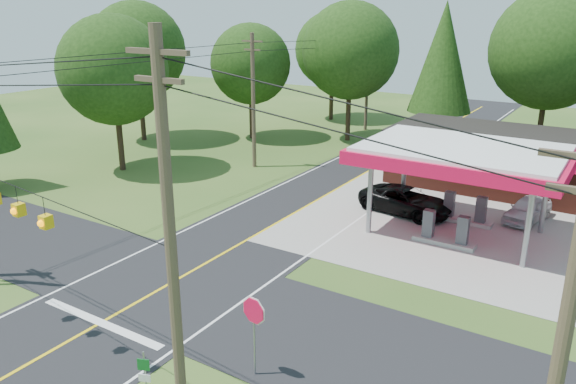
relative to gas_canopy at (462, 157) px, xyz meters
The scene contains 16 objects.
ground 16.38m from the gas_canopy, 124.70° to the right, with size 120.00×120.00×0.00m, color #2E501C.
main_highway 16.37m from the gas_canopy, 124.70° to the right, with size 8.00×120.00×0.02m, color black.
cross_road 16.37m from the gas_canopy, 124.70° to the right, with size 70.00×7.00×0.02m, color black.
lane_center_yellow 16.37m from the gas_canopy, 124.70° to the right, with size 0.15×110.00×0.00m, color yellow.
gas_canopy is the anchor object (origin of this frame).
convenience_store 10.31m from the gas_canopy, 84.28° to the left, with size 16.40×7.55×3.80m.
utility_pole_near_right 20.13m from the gas_canopy, 94.29° to the right, with size 1.80×0.30×11.50m.
utility_pole_far_left 17.74m from the gas_canopy, 163.61° to the left, with size 1.80×0.30×10.00m.
utility_pole_right_b 19.80m from the gas_canopy, 69.27° to the right, with size 1.80×0.30×10.00m.
utility_pole_north 26.92m from the gas_canopy, 125.17° to the left, with size 0.30×0.30×9.50m.
overhead_beacons 21.56m from the gas_canopy, 117.76° to the right, with size 17.04×2.04×1.03m.
treeline_backdrop 14.09m from the gas_canopy, 126.61° to the left, with size 70.27×51.59×13.30m.
suv_car 5.12m from the gas_canopy, 156.36° to the left, with size 5.56×5.56×1.55m, color black.
sedan_car 6.15m from the gas_canopy, 53.13° to the left, with size 4.02×4.02×1.37m, color silver.
octagonal_stop_sign 16.27m from the gas_canopy, 97.12° to the right, with size 1.00×0.19×2.95m.
route_sign_post 19.68m from the gas_canopy, 101.81° to the right, with size 0.37×0.17×1.91m.
Camera 1 is at (16.48, -15.96, 11.84)m, focal length 35.00 mm.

